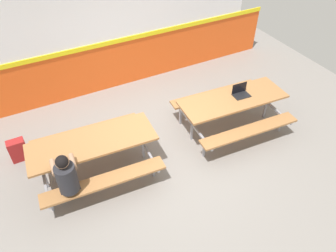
{
  "coord_description": "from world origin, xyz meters",
  "views": [
    {
      "loc": [
        -2.05,
        -3.87,
        4.43
      ],
      "look_at": [
        0.0,
        0.06,
        0.55
      ],
      "focal_mm": 34.67,
      "sensor_mm": 36.0,
      "label": 1
    }
  ],
  "objects_px": {
    "picnic_table_left": "(93,148)",
    "student_nearer": "(67,176)",
    "laptop_dark": "(241,93)",
    "backpack_dark": "(18,150)",
    "picnic_table_right": "(232,105)"
  },
  "relations": [
    {
      "from": "picnic_table_left",
      "to": "picnic_table_right",
      "type": "height_order",
      "value": "same"
    },
    {
      "from": "picnic_table_right",
      "to": "picnic_table_left",
      "type": "bearing_deg",
      "value": 177.85
    },
    {
      "from": "student_nearer",
      "to": "backpack_dark",
      "type": "relative_size",
      "value": 2.74
    },
    {
      "from": "picnic_table_right",
      "to": "backpack_dark",
      "type": "xyz_separation_m",
      "value": [
        -3.94,
        1.06,
        -0.36
      ]
    },
    {
      "from": "laptop_dark",
      "to": "backpack_dark",
      "type": "bearing_deg",
      "value": 165.88
    },
    {
      "from": "picnic_table_left",
      "to": "laptop_dark",
      "type": "xyz_separation_m",
      "value": [
        2.96,
        -0.08,
        0.21
      ]
    },
    {
      "from": "picnic_table_left",
      "to": "laptop_dark",
      "type": "relative_size",
      "value": 6.42
    },
    {
      "from": "student_nearer",
      "to": "backpack_dark",
      "type": "bearing_deg",
      "value": 112.48
    },
    {
      "from": "student_nearer",
      "to": "laptop_dark",
      "type": "relative_size",
      "value": 3.62
    },
    {
      "from": "laptop_dark",
      "to": "backpack_dark",
      "type": "xyz_separation_m",
      "value": [
        -4.13,
        1.04,
        -0.57
      ]
    },
    {
      "from": "picnic_table_left",
      "to": "backpack_dark",
      "type": "relative_size",
      "value": 4.86
    },
    {
      "from": "picnic_table_left",
      "to": "student_nearer",
      "type": "relative_size",
      "value": 1.77
    },
    {
      "from": "laptop_dark",
      "to": "backpack_dark",
      "type": "distance_m",
      "value": 4.3
    },
    {
      "from": "student_nearer",
      "to": "laptop_dark",
      "type": "distance_m",
      "value": 3.55
    },
    {
      "from": "backpack_dark",
      "to": "picnic_table_right",
      "type": "bearing_deg",
      "value": -15.11
    }
  ]
}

